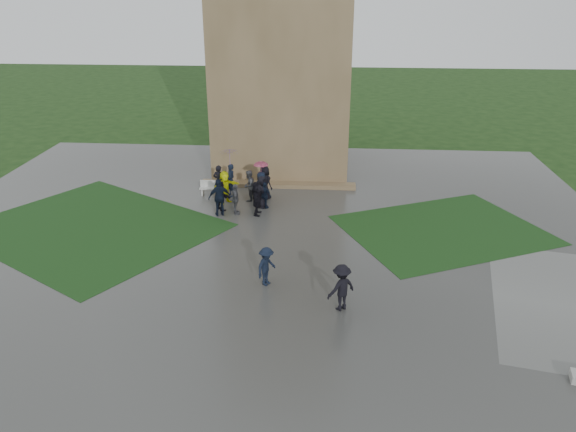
# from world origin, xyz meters

# --- Properties ---
(ground) EXTENTS (120.00, 120.00, 0.00)m
(ground) POSITION_xyz_m (0.00, 0.00, 0.00)
(ground) COLOR black
(plaza) EXTENTS (34.00, 34.00, 0.02)m
(plaza) POSITION_xyz_m (0.00, 2.00, 0.01)
(plaza) COLOR #343432
(plaza) RESTS_ON ground
(lawn_inset_left) EXTENTS (14.10, 13.46, 0.01)m
(lawn_inset_left) POSITION_xyz_m (-8.50, 4.00, 0.03)
(lawn_inset_left) COLOR black
(lawn_inset_left) RESTS_ON plaza
(lawn_inset_right) EXTENTS (11.12, 10.15, 0.01)m
(lawn_inset_right) POSITION_xyz_m (8.50, 5.00, 0.03)
(lawn_inset_right) COLOR black
(lawn_inset_right) RESTS_ON plaza
(tower) EXTENTS (8.00, 8.00, 18.00)m
(tower) POSITION_xyz_m (0.00, 15.00, 9.00)
(tower) COLOR brown
(tower) RESTS_ON ground
(tower_plinth) EXTENTS (9.00, 0.80, 0.22)m
(tower_plinth) POSITION_xyz_m (0.00, 10.60, 0.13)
(tower_plinth) COLOR brown
(tower_plinth) RESTS_ON plaza
(bench) EXTENTS (1.42, 0.49, 0.82)m
(bench) POSITION_xyz_m (-3.52, 8.96, 0.44)
(bench) COLOR beige
(bench) RESTS_ON plaza
(visitor_cluster) EXTENTS (3.53, 3.93, 2.70)m
(visitor_cluster) POSITION_xyz_m (-1.70, 7.46, 1.03)
(visitor_cluster) COLOR black
(visitor_cluster) RESTS_ON plaza
(pedestrian_mid) EXTENTS (0.97, 1.16, 1.60)m
(pedestrian_mid) POSITION_xyz_m (0.57, -0.83, 0.82)
(pedestrian_mid) COLOR black
(pedestrian_mid) RESTS_ON plaza
(pedestrian_near) EXTENTS (1.28, 1.17, 1.79)m
(pedestrian_near) POSITION_xyz_m (3.46, -2.41, 0.92)
(pedestrian_near) COLOR black
(pedestrian_near) RESTS_ON plaza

